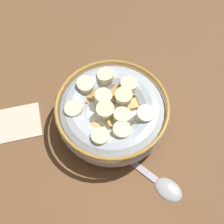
# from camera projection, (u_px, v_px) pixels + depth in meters

# --- Properties ---
(ground_plane) EXTENTS (1.07, 1.07, 0.02)m
(ground_plane) POSITION_uv_depth(u_px,v_px,m) (112.00, 124.00, 0.49)
(ground_plane) COLOR brown
(cereal_bowl) EXTENTS (0.17, 0.17, 0.06)m
(cereal_bowl) POSITION_uv_depth(u_px,v_px,m) (112.00, 112.00, 0.46)
(cereal_bowl) COLOR #B2BCC6
(cereal_bowl) RESTS_ON ground_plane
(spoon) EXTENTS (0.05, 0.17, 0.01)m
(spoon) POSITION_uv_depth(u_px,v_px,m) (154.00, 178.00, 0.44)
(spoon) COLOR #A5A5AD
(spoon) RESTS_ON ground_plane
(folded_napkin) EXTENTS (0.12, 0.10, 0.00)m
(folded_napkin) POSITION_uv_depth(u_px,v_px,m) (8.00, 125.00, 0.48)
(folded_napkin) COLOR beige
(folded_napkin) RESTS_ON ground_plane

